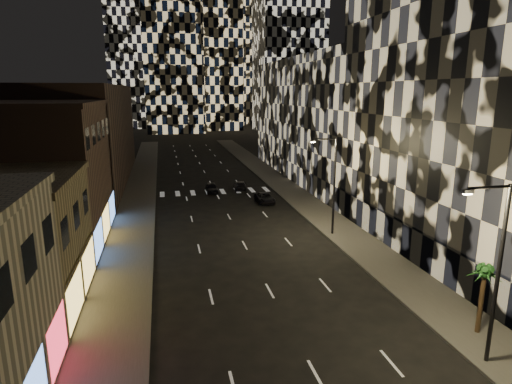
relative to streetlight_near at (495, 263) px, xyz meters
name	(u,v)px	position (x,y,z in m)	size (l,w,h in m)	color
sidewalk_left	(139,195)	(-18.35, 40.00, -5.28)	(4.00, 120.00, 0.15)	#47443F
sidewalk_right	(287,188)	(1.65, 40.00, -5.28)	(4.00, 120.00, 0.15)	#47443F
curb_left	(155,194)	(-16.25, 40.00, -5.28)	(0.20, 120.00, 0.15)	#4C4C47
curb_right	(272,188)	(-0.45, 40.00, -5.28)	(0.20, 120.00, 0.15)	#4C4C47
retail_brown	(42,177)	(-25.35, 23.50, 0.65)	(10.00, 15.00, 12.00)	#463027
retail_filler_left	(89,135)	(-25.35, 50.00, 1.65)	(10.00, 40.00, 14.00)	#463027
midrise_right	(494,119)	(11.65, 14.50, 5.65)	(16.00, 25.00, 22.00)	#232326
midrise_base	(400,236)	(3.95, 14.50, -3.85)	(0.60, 25.00, 3.00)	#383838
midrise_filler_right	(337,119)	(11.65, 47.00, 3.65)	(16.00, 40.00, 18.00)	#232326
streetlight_near	(495,263)	(0.00, 0.00, 0.00)	(2.55, 0.25, 9.00)	black
streetlight_far	(332,179)	(0.00, 20.00, 0.00)	(2.55, 0.25, 9.00)	black
car_dark_midlane	(212,188)	(-8.85, 39.67, -4.71)	(1.51, 3.76, 1.28)	black
car_dark_oncoming	(240,185)	(-4.85, 40.44, -4.75)	(1.68, 4.13, 1.20)	black
car_dark_rightlane	(265,198)	(-3.19, 32.99, -4.77)	(1.93, 4.19, 1.16)	black
palm_tree	(484,277)	(1.65, 2.37, -1.90)	(2.03, 2.03, 4.00)	#47331E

